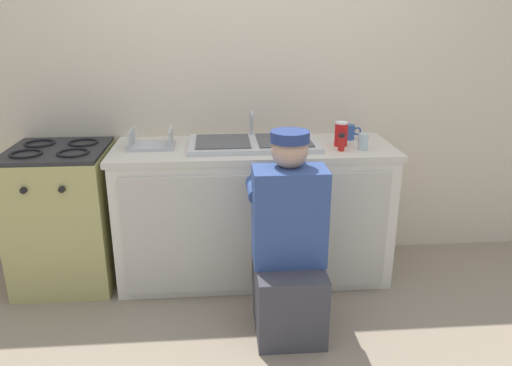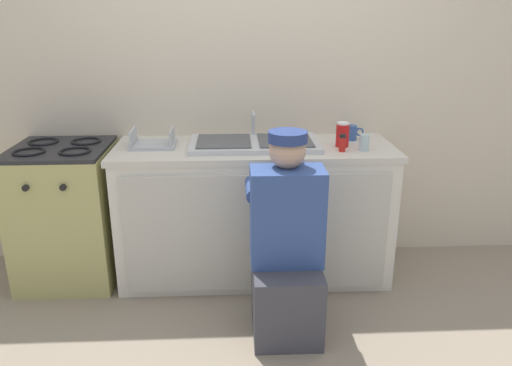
{
  "view_description": "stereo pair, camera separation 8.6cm",
  "coord_description": "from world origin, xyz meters",
  "px_view_note": "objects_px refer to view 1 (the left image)",
  "views": [
    {
      "loc": [
        -0.22,
        -2.7,
        1.67
      ],
      "look_at": [
        0.0,
        0.1,
        0.7
      ],
      "focal_mm": 35.0,
      "sensor_mm": 36.0,
      "label": 1
    },
    {
      "loc": [
        -0.14,
        -2.71,
        1.67
      ],
      "look_at": [
        0.0,
        0.1,
        0.7
      ],
      "focal_mm": 35.0,
      "sensor_mm": 36.0,
      "label": 2
    }
  ],
  "objects_px": {
    "spice_bottle_red": "(342,142)",
    "water_glass": "(363,142)",
    "sink_double_basin": "(253,143)",
    "plumber_person": "(289,252)",
    "soda_cup_red": "(341,134)",
    "stove_range": "(65,216)",
    "coffee_mug": "(349,132)",
    "dish_rack_tray": "(152,143)"
  },
  "relations": [
    {
      "from": "spice_bottle_red",
      "to": "water_glass",
      "type": "xyz_separation_m",
      "value": [
        0.14,
        0.01,
        -0.0
      ]
    },
    {
      "from": "sink_double_basin",
      "to": "water_glass",
      "type": "xyz_separation_m",
      "value": [
        0.65,
        -0.14,
        0.03
      ]
    },
    {
      "from": "plumber_person",
      "to": "water_glass",
      "type": "distance_m",
      "value": 0.86
    },
    {
      "from": "spice_bottle_red",
      "to": "soda_cup_red",
      "type": "bearing_deg",
      "value": 78.07
    },
    {
      "from": "stove_range",
      "to": "spice_bottle_red",
      "type": "distance_m",
      "value": 1.79
    },
    {
      "from": "coffee_mug",
      "to": "water_glass",
      "type": "relative_size",
      "value": 1.26
    },
    {
      "from": "water_glass",
      "to": "soda_cup_red",
      "type": "bearing_deg",
      "value": 138.16
    },
    {
      "from": "soda_cup_red",
      "to": "spice_bottle_red",
      "type": "bearing_deg",
      "value": -101.93
    },
    {
      "from": "stove_range",
      "to": "coffee_mug",
      "type": "relative_size",
      "value": 7.13
    },
    {
      "from": "spice_bottle_red",
      "to": "coffee_mug",
      "type": "height_order",
      "value": "spice_bottle_red"
    },
    {
      "from": "plumber_person",
      "to": "dish_rack_tray",
      "type": "distance_m",
      "value": 1.11
    },
    {
      "from": "spice_bottle_red",
      "to": "dish_rack_tray",
      "type": "distance_m",
      "value": 1.16
    },
    {
      "from": "sink_double_basin",
      "to": "dish_rack_tray",
      "type": "height_order",
      "value": "sink_double_basin"
    },
    {
      "from": "spice_bottle_red",
      "to": "stove_range",
      "type": "bearing_deg",
      "value": 174.97
    },
    {
      "from": "spice_bottle_red",
      "to": "coffee_mug",
      "type": "distance_m",
      "value": 0.3
    },
    {
      "from": "coffee_mug",
      "to": "sink_double_basin",
      "type": "bearing_deg",
      "value": -168.78
    },
    {
      "from": "plumber_person",
      "to": "spice_bottle_red",
      "type": "distance_m",
      "value": 0.78
    },
    {
      "from": "sink_double_basin",
      "to": "soda_cup_red",
      "type": "distance_m",
      "value": 0.55
    },
    {
      "from": "stove_range",
      "to": "spice_bottle_red",
      "type": "bearing_deg",
      "value": -5.03
    },
    {
      "from": "sink_double_basin",
      "to": "dish_rack_tray",
      "type": "xyz_separation_m",
      "value": [
        -0.63,
        0.02,
        0.01
      ]
    },
    {
      "from": "spice_bottle_red",
      "to": "water_glass",
      "type": "relative_size",
      "value": 1.05
    },
    {
      "from": "stove_range",
      "to": "spice_bottle_red",
      "type": "xyz_separation_m",
      "value": [
        1.72,
        -0.15,
        0.48
      ]
    },
    {
      "from": "water_glass",
      "to": "soda_cup_red",
      "type": "xyz_separation_m",
      "value": [
        -0.11,
        0.1,
        0.03
      ]
    },
    {
      "from": "dish_rack_tray",
      "to": "soda_cup_red",
      "type": "height_order",
      "value": "soda_cup_red"
    },
    {
      "from": "soda_cup_red",
      "to": "sink_double_basin",
      "type": "bearing_deg",
      "value": 175.84
    },
    {
      "from": "sink_double_basin",
      "to": "coffee_mug",
      "type": "distance_m",
      "value": 0.65
    },
    {
      "from": "stove_range",
      "to": "soda_cup_red",
      "type": "bearing_deg",
      "value": -1.23
    },
    {
      "from": "coffee_mug",
      "to": "stove_range",
      "type": "bearing_deg",
      "value": -176.0
    },
    {
      "from": "water_glass",
      "to": "dish_rack_tray",
      "type": "bearing_deg",
      "value": 173.02
    },
    {
      "from": "soda_cup_red",
      "to": "coffee_mug",
      "type": "bearing_deg",
      "value": 60.44
    },
    {
      "from": "sink_double_basin",
      "to": "stove_range",
      "type": "distance_m",
      "value": 1.28
    },
    {
      "from": "stove_range",
      "to": "soda_cup_red",
      "type": "xyz_separation_m",
      "value": [
        1.74,
        -0.04,
        0.51
      ]
    },
    {
      "from": "water_glass",
      "to": "soda_cup_red",
      "type": "relative_size",
      "value": 0.66
    },
    {
      "from": "coffee_mug",
      "to": "plumber_person",
      "type": "bearing_deg",
      "value": -122.67
    },
    {
      "from": "plumber_person",
      "to": "water_glass",
      "type": "relative_size",
      "value": 11.04
    },
    {
      "from": "water_glass",
      "to": "sink_double_basin",
      "type": "bearing_deg",
      "value": 167.98
    },
    {
      "from": "stove_range",
      "to": "dish_rack_tray",
      "type": "height_order",
      "value": "dish_rack_tray"
    },
    {
      "from": "sink_double_basin",
      "to": "water_glass",
      "type": "relative_size",
      "value": 8.0
    },
    {
      "from": "plumber_person",
      "to": "coffee_mug",
      "type": "xyz_separation_m",
      "value": [
        0.5,
        0.77,
        0.46
      ]
    },
    {
      "from": "stove_range",
      "to": "water_glass",
      "type": "relative_size",
      "value": 8.98
    },
    {
      "from": "stove_range",
      "to": "soda_cup_red",
      "type": "height_order",
      "value": "soda_cup_red"
    },
    {
      "from": "sink_double_basin",
      "to": "coffee_mug",
      "type": "relative_size",
      "value": 6.35
    }
  ]
}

